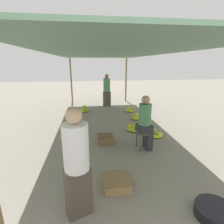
{
  "coord_description": "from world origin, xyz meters",
  "views": [
    {
      "loc": [
        -0.61,
        -1.14,
        2.1
      ],
      "look_at": [
        0.0,
        3.33,
        0.82
      ],
      "focal_mm": 28.0,
      "sensor_mm": 36.0,
      "label": 1
    }
  ],
  "objects_px": {
    "crate_mid": "(117,182)",
    "vendor_seated": "(145,122)",
    "banana_pile_right_3": "(154,134)",
    "shopper_walking_mid": "(107,90)",
    "basin_black": "(215,212)",
    "banana_pile_right_1": "(136,128)",
    "banana_pile_left_1": "(84,110)",
    "banana_pile_left_0": "(75,117)",
    "banana_pile_right_2": "(129,109)",
    "crate_near": "(105,139)",
    "vendor_foreground": "(77,163)",
    "banana_pile_right_0": "(136,117)",
    "stool": "(144,135)"
  },
  "relations": [
    {
      "from": "stool",
      "to": "banana_pile_left_0",
      "type": "height_order",
      "value": "stool"
    },
    {
      "from": "vendor_foreground",
      "to": "shopper_walking_mid",
      "type": "relative_size",
      "value": 1.01
    },
    {
      "from": "vendor_foreground",
      "to": "banana_pile_left_1",
      "type": "relative_size",
      "value": 2.78
    },
    {
      "from": "shopper_walking_mid",
      "to": "crate_near",
      "type": "bearing_deg",
      "value": -96.8
    },
    {
      "from": "banana_pile_right_1",
      "to": "shopper_walking_mid",
      "type": "distance_m",
      "value": 3.59
    },
    {
      "from": "shopper_walking_mid",
      "to": "basin_black",
      "type": "bearing_deg",
      "value": -83.35
    },
    {
      "from": "basin_black",
      "to": "banana_pile_right_1",
      "type": "distance_m",
      "value": 3.33
    },
    {
      "from": "vendor_seated",
      "to": "basin_black",
      "type": "height_order",
      "value": "vendor_seated"
    },
    {
      "from": "banana_pile_right_1",
      "to": "banana_pile_left_1",
      "type": "bearing_deg",
      "value": 124.27
    },
    {
      "from": "banana_pile_right_3",
      "to": "banana_pile_right_0",
      "type": "bearing_deg",
      "value": 92.86
    },
    {
      "from": "vendor_foreground",
      "to": "banana_pile_right_1",
      "type": "xyz_separation_m",
      "value": [
        1.65,
        2.99,
        -0.73
      ]
    },
    {
      "from": "banana_pile_right_0",
      "to": "banana_pile_right_1",
      "type": "relative_size",
      "value": 0.83
    },
    {
      "from": "stool",
      "to": "basin_black",
      "type": "distance_m",
      "value": 2.17
    },
    {
      "from": "basin_black",
      "to": "banana_pile_right_1",
      "type": "xyz_separation_m",
      "value": [
        -0.23,
        3.32,
        0.0
      ]
    },
    {
      "from": "basin_black",
      "to": "banana_pile_right_1",
      "type": "height_order",
      "value": "banana_pile_right_1"
    },
    {
      "from": "vendor_seated",
      "to": "shopper_walking_mid",
      "type": "relative_size",
      "value": 0.87
    },
    {
      "from": "basin_black",
      "to": "banana_pile_left_0",
      "type": "relative_size",
      "value": 1.01
    },
    {
      "from": "shopper_walking_mid",
      "to": "banana_pile_right_2",
      "type": "bearing_deg",
      "value": -55.35
    },
    {
      "from": "banana_pile_right_0",
      "to": "banana_pile_left_1",
      "type": "bearing_deg",
      "value": 146.04
    },
    {
      "from": "banana_pile_right_0",
      "to": "banana_pile_right_3",
      "type": "height_order",
      "value": "banana_pile_right_0"
    },
    {
      "from": "basin_black",
      "to": "banana_pile_left_1",
      "type": "distance_m",
      "value": 6.11
    },
    {
      "from": "basin_black",
      "to": "crate_near",
      "type": "height_order",
      "value": "crate_near"
    },
    {
      "from": "crate_near",
      "to": "banana_pile_left_1",
      "type": "bearing_deg",
      "value": 101.1
    },
    {
      "from": "vendor_seated",
      "to": "basin_black",
      "type": "distance_m",
      "value": 2.24
    },
    {
      "from": "vendor_foreground",
      "to": "banana_pile_right_1",
      "type": "relative_size",
      "value": 2.88
    },
    {
      "from": "vendor_seated",
      "to": "banana_pile_right_3",
      "type": "relative_size",
      "value": 2.2
    },
    {
      "from": "crate_mid",
      "to": "banana_pile_left_0",
      "type": "bearing_deg",
      "value": 103.69
    },
    {
      "from": "crate_mid",
      "to": "vendor_seated",
      "type": "bearing_deg",
      "value": 55.15
    },
    {
      "from": "banana_pile_left_1",
      "to": "banana_pile_right_1",
      "type": "xyz_separation_m",
      "value": [
        1.69,
        -2.48,
        0.0
      ]
    },
    {
      "from": "stool",
      "to": "crate_near",
      "type": "distance_m",
      "value": 1.07
    },
    {
      "from": "stool",
      "to": "basin_black",
      "type": "relative_size",
      "value": 0.84
    },
    {
      "from": "banana_pile_left_0",
      "to": "banana_pile_right_2",
      "type": "height_order",
      "value": "banana_pile_left_0"
    },
    {
      "from": "stool",
      "to": "banana_pile_left_1",
      "type": "distance_m",
      "value": 4.01
    },
    {
      "from": "vendor_foreground",
      "to": "banana_pile_right_0",
      "type": "distance_m",
      "value": 4.63
    },
    {
      "from": "banana_pile_right_2",
      "to": "crate_near",
      "type": "distance_m",
      "value": 3.26
    },
    {
      "from": "vendor_seated",
      "to": "banana_pile_left_1",
      "type": "bearing_deg",
      "value": 113.12
    },
    {
      "from": "banana_pile_right_3",
      "to": "shopper_walking_mid",
      "type": "relative_size",
      "value": 0.4
    },
    {
      "from": "banana_pile_left_0",
      "to": "banana_pile_right_3",
      "type": "distance_m",
      "value": 3.06
    },
    {
      "from": "banana_pile_left_0",
      "to": "banana_pile_left_1",
      "type": "bearing_deg",
      "value": 74.95
    },
    {
      "from": "vendor_seated",
      "to": "crate_near",
      "type": "bearing_deg",
      "value": 153.65
    },
    {
      "from": "vendor_seated",
      "to": "banana_pile_right_3",
      "type": "bearing_deg",
      "value": 52.14
    },
    {
      "from": "banana_pile_right_2",
      "to": "crate_mid",
      "type": "xyz_separation_m",
      "value": [
        -1.34,
        -4.75,
        -0.03
      ]
    },
    {
      "from": "banana_pile_right_0",
      "to": "banana_pile_right_1",
      "type": "xyz_separation_m",
      "value": [
        -0.32,
        -1.13,
        -0.01
      ]
    },
    {
      "from": "banana_pile_left_1",
      "to": "vendor_foreground",
      "type": "bearing_deg",
      "value": -89.6
    },
    {
      "from": "banana_pile_left_0",
      "to": "banana_pile_right_1",
      "type": "xyz_separation_m",
      "value": [
        1.99,
        -1.38,
        -0.01
      ]
    },
    {
      "from": "basin_black",
      "to": "shopper_walking_mid",
      "type": "relative_size",
      "value": 0.35
    },
    {
      "from": "banana_pile_left_0",
      "to": "shopper_walking_mid",
      "type": "relative_size",
      "value": 0.35
    },
    {
      "from": "crate_mid",
      "to": "shopper_walking_mid",
      "type": "height_order",
      "value": "shopper_walking_mid"
    },
    {
      "from": "banana_pile_right_2",
      "to": "vendor_seated",
      "type": "bearing_deg",
      "value": -96.99
    },
    {
      "from": "vendor_seated",
      "to": "banana_pile_right_0",
      "type": "bearing_deg",
      "value": 79.41
    }
  ]
}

